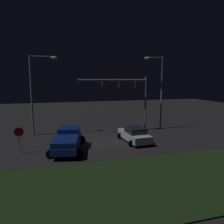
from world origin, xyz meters
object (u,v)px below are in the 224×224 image
Objects in this scene: pickup_truck at (68,139)px; street_lamp_right at (158,85)px; stop_sign at (19,135)px; traffic_signal_gantry at (127,90)px; street_lamp_left at (37,86)px; car_sedan at (134,135)px.

street_lamp_right is at bearing -51.85° from pickup_truck.
street_lamp_right reaches higher than stop_sign.
pickup_truck is 0.68× the size of traffic_signal_gantry.
street_lamp_left is at bearing 175.26° from traffic_signal_gantry.
pickup_truck is 4.00m from stop_sign.
traffic_signal_gantry is 0.95× the size of street_lamp_left.
car_sedan is (6.54, 0.79, -0.26)m from pickup_truck.
traffic_signal_gantry is 12.92m from stop_sign.
stop_sign is at bearing -160.66° from street_lamp_right.
traffic_signal_gantry is at bearing -12.67° from car_sedan.
street_lamp_left is 7.37m from stop_sign.
traffic_signal_gantry is (7.35, 5.49, 3.90)m from pickup_truck.
street_lamp_left is at bearing 78.30° from stop_sign.
stop_sign is at bearing 90.41° from car_sedan.
street_lamp_right is at bearing -48.61° from car_sedan.
stop_sign is at bearing -154.96° from traffic_signal_gantry.
car_sedan is 6.33m from traffic_signal_gantry.
street_lamp_left is (-10.04, 0.83, 0.58)m from traffic_signal_gantry.
traffic_signal_gantry is at bearing -41.20° from pickup_truck.
stop_sign is at bearing -101.70° from street_lamp_left.
traffic_signal_gantry is 10.09m from street_lamp_left.
stop_sign is (-1.27, -6.11, -3.92)m from street_lamp_left.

